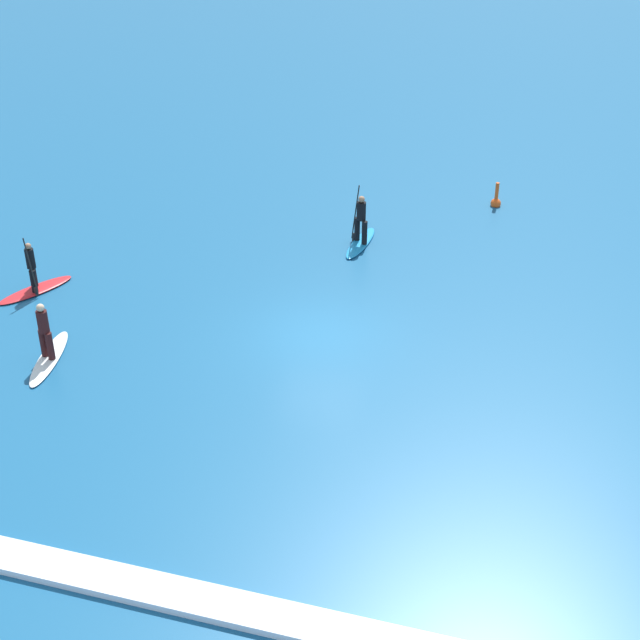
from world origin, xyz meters
TOP-DOWN VIEW (x-y plane):
  - ground_plane at (0.00, 0.00)m, footprint 120.00×120.00m
  - surfer_on_white_board at (-7.21, -3.56)m, footprint 1.17×3.03m
  - surfer_on_blue_board at (-0.30, 6.24)m, footprint 0.79×2.69m
  - surfer_on_red_board at (-9.70, -0.06)m, footprint 1.87×2.67m
  - marker_buoy at (3.94, 10.92)m, footprint 0.40×0.40m
  - wave_crest at (0.00, -10.94)m, footprint 23.73×0.90m

SIDE VIEW (x-z plane):
  - ground_plane at x=0.00m, z-range 0.00..0.00m
  - wave_crest at x=0.00m, z-range 0.00..0.18m
  - marker_buoy at x=3.94m, z-range -0.34..0.72m
  - surfer_on_red_board at x=-9.70m, z-range -0.61..1.41m
  - surfer_on_white_board at x=-7.21m, z-range -0.45..1.43m
  - surfer_on_blue_board at x=-0.30m, z-range -0.59..1.62m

